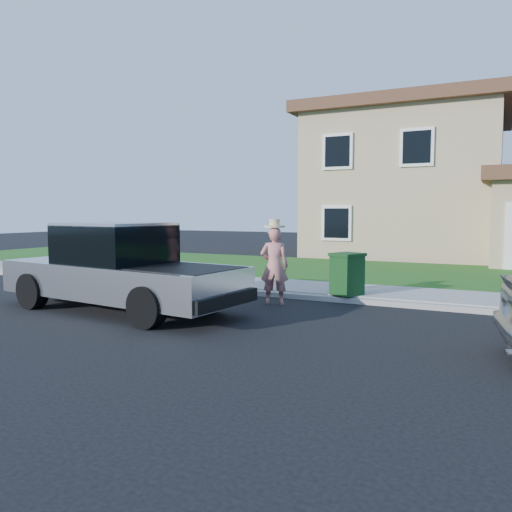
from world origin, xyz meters
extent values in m
plane|color=black|center=(0.00, 0.00, 0.00)|extent=(80.00, 80.00, 0.00)
cube|color=gray|center=(1.00, 2.90, 0.06)|extent=(40.00, 0.20, 0.12)
cube|color=gray|center=(1.00, 4.00, 0.07)|extent=(40.00, 2.00, 0.15)
cube|color=#1A4E16|center=(1.00, 8.50, 0.05)|extent=(40.00, 7.00, 0.10)
cube|color=tan|center=(0.00, 17.00, 3.20)|extent=(8.00, 9.00, 6.40)
cube|color=#4C2D1E|center=(0.00, 17.00, 6.60)|extent=(8.80, 9.80, 0.50)
cube|color=white|center=(-2.20, 12.45, 4.60)|extent=(1.30, 0.10, 1.50)
cube|color=white|center=(1.00, 12.45, 4.60)|extent=(1.30, 0.10, 1.50)
cube|color=black|center=(-2.20, 12.45, 1.60)|extent=(1.30, 0.10, 1.50)
cylinder|color=black|center=(-4.84, -0.76, 0.38)|extent=(0.79, 0.37, 0.76)
cylinder|color=black|center=(-4.64, 0.98, 0.38)|extent=(0.79, 0.37, 0.76)
cylinder|color=black|center=(-1.48, -1.15, 0.38)|extent=(0.79, 0.37, 0.76)
cylinder|color=black|center=(-1.28, 0.60, 0.38)|extent=(0.79, 0.37, 0.76)
cube|color=#B7B9BF|center=(-2.99, -0.09, 0.66)|extent=(5.62, 2.52, 0.69)
cube|color=black|center=(-3.13, -0.07, 1.38)|extent=(2.19, 1.99, 0.81)
cube|color=#B7B9BF|center=(-3.13, -0.07, 1.80)|extent=(2.19, 1.99, 0.08)
cube|color=black|center=(-1.19, -0.30, 0.98)|extent=(1.89, 1.81, 0.06)
cube|color=black|center=(-5.72, 0.22, 0.52)|extent=(0.32, 1.81, 0.38)
cube|color=black|center=(-0.26, -0.40, 0.48)|extent=(0.32, 1.81, 0.24)
cube|color=black|center=(-3.77, 1.04, 1.29)|extent=(0.14, 0.22, 0.17)
imported|color=tan|center=(-0.40, 1.96, 0.87)|extent=(0.73, 0.60, 1.73)
cylinder|color=#D5BE89|center=(-0.40, 1.96, 1.75)|extent=(0.46, 0.46, 0.05)
cylinder|color=#D5BE89|center=(-0.40, 1.96, 1.82)|extent=(0.23, 0.23, 0.16)
cube|color=#0F3814|center=(0.93, 3.10, 0.60)|extent=(0.75, 0.80, 0.90)
cube|color=#0F3814|center=(0.93, 3.10, 1.08)|extent=(0.82, 0.87, 0.07)
camera|label=1|loc=(4.09, -8.10, 2.05)|focal=35.00mm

